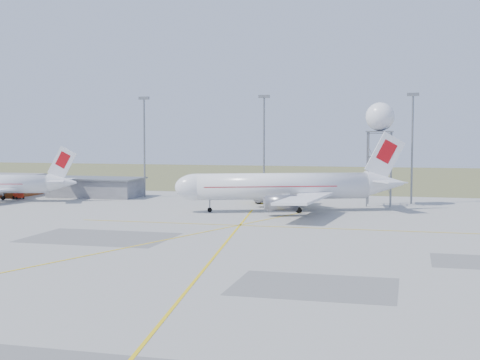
% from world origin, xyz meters
% --- Properties ---
extents(ground, '(400.00, 400.00, 0.00)m').
position_xyz_m(ground, '(0.00, 0.00, 0.00)').
color(ground, '#A5A59F').
rests_on(ground, ground).
extents(grass_strip, '(400.00, 120.00, 0.03)m').
position_xyz_m(grass_strip, '(0.00, 140.00, 0.01)').
color(grass_strip, '#5A6236').
rests_on(grass_strip, ground).
extents(building_grey, '(19.00, 10.00, 3.90)m').
position_xyz_m(building_grey, '(-45.00, 64.00, 1.97)').
color(building_grey, gray).
rests_on(building_grey, ground).
extents(mast_a, '(2.20, 0.50, 20.50)m').
position_xyz_m(mast_a, '(-35.00, 66.00, 12.07)').
color(mast_a, slate).
rests_on(mast_a, ground).
extents(mast_b, '(2.20, 0.50, 20.50)m').
position_xyz_m(mast_b, '(-10.00, 66.00, 12.07)').
color(mast_b, slate).
rests_on(mast_b, ground).
extents(mast_c, '(2.20, 0.50, 20.50)m').
position_xyz_m(mast_c, '(18.00, 66.00, 12.07)').
color(mast_c, slate).
rests_on(mast_c, ground).
extents(airliner_main, '(38.04, 35.72, 13.36)m').
position_xyz_m(airliner_main, '(-2.40, 48.77, 4.10)').
color(airliner_main, white).
rests_on(airliner_main, ground).
extents(radar_tower, '(5.14, 5.14, 18.62)m').
position_xyz_m(radar_tower, '(12.30, 61.53, 10.45)').
color(radar_tower, slate).
rests_on(radar_tower, ground).
extents(fire_truck, '(10.19, 4.34, 4.03)m').
position_xyz_m(fire_truck, '(-5.44, 59.99, 1.94)').
color(fire_truck, gold).
rests_on(fire_truck, ground).
extents(baggage_tug, '(2.52, 2.46, 1.62)m').
position_xyz_m(baggage_tug, '(-57.94, 56.05, 0.61)').
color(baggage_tug, '#B31F0C').
rests_on(baggage_tug, ground).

